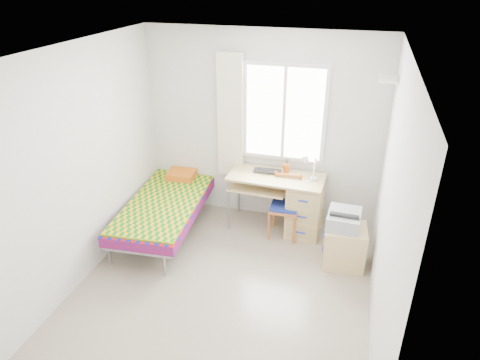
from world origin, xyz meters
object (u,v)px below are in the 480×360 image
at_px(cabinet, 344,246).
at_px(printer, 344,219).
at_px(bed, 168,203).
at_px(desk, 300,203).
at_px(chair, 286,202).

distance_m(cabinet, printer, 0.36).
relative_size(bed, desk, 1.59).
bearing_deg(printer, desk, 139.21).
xyz_separation_m(desk, chair, (-0.17, -0.11, 0.06)).
bearing_deg(chair, bed, -170.06).
xyz_separation_m(chair, printer, (0.76, -0.43, 0.13)).
bearing_deg(desk, printer, -41.01).
height_order(bed, chair, chair).
bearing_deg(bed, printer, -6.89).
xyz_separation_m(bed, cabinet, (2.35, -0.13, -0.15)).
relative_size(desk, chair, 1.48).
distance_m(chair, cabinet, 0.96).
relative_size(bed, printer, 4.56).
height_order(bed, printer, bed).
relative_size(cabinet, printer, 1.17).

